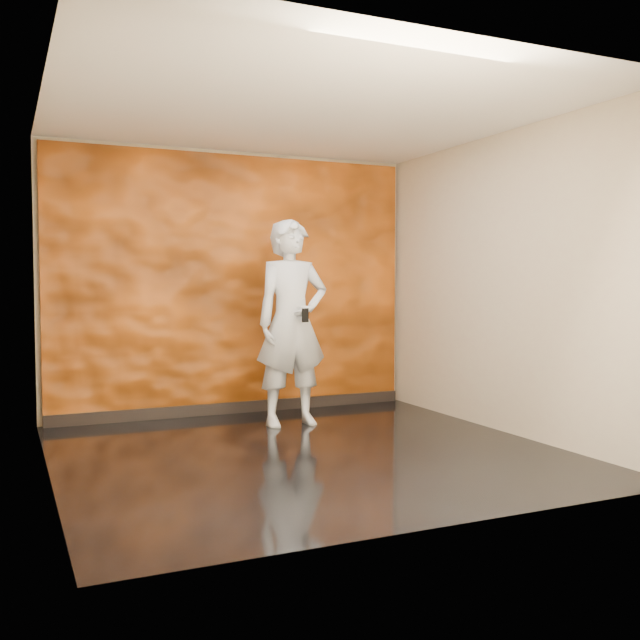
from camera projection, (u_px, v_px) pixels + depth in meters
The scene contains 5 objects.
room at pixel (307, 283), 5.83m from camera, with size 4.02×4.02×2.81m.
feature_wall at pixel (235, 285), 7.62m from camera, with size 3.90×0.06×2.75m, color orange.
baseboard at pixel (237, 407), 7.65m from camera, with size 3.90×0.04×0.12m, color black.
man at pixel (292, 323), 6.98m from camera, with size 0.74×0.48×2.02m, color #A8AEB7.
phone at pixel (305, 315), 6.75m from camera, with size 0.07×0.01×0.13m, color black.
Camera 1 is at (-2.29, -5.37, 1.40)m, focal length 40.00 mm.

